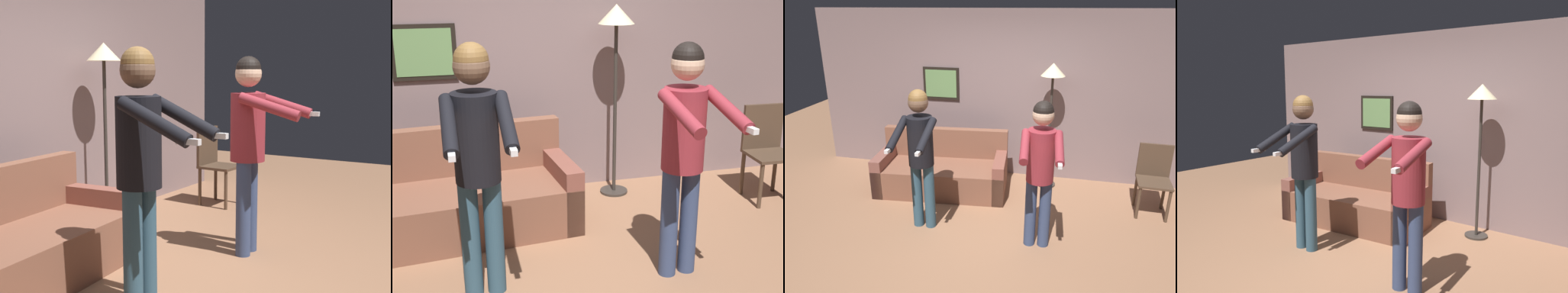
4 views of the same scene
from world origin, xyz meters
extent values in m
plane|color=#936649|center=(0.00, 0.00, 0.00)|extent=(12.00, 12.00, 0.00)
cube|color=gray|center=(0.00, 2.05, 1.30)|extent=(6.40, 0.06, 2.60)
cube|color=black|center=(-1.09, 2.01, 1.46)|extent=(0.59, 0.02, 0.51)
cube|color=#669356|center=(-1.09, 2.00, 1.46)|extent=(0.51, 0.01, 0.43)
cube|color=brown|center=(-0.85, 1.18, 0.21)|extent=(1.97, 1.03, 0.42)
cube|color=brown|center=(-0.88, 1.53, 0.65)|extent=(1.90, 0.32, 0.45)
cube|color=brown|center=(-1.72, 1.09, 0.29)|extent=(0.24, 0.86, 0.58)
cube|color=brown|center=(0.02, 1.26, 0.29)|extent=(0.24, 0.86, 0.58)
cylinder|color=#332D28|center=(0.67, 1.71, 0.01)|extent=(0.28, 0.28, 0.02)
cylinder|color=#332D28|center=(0.67, 1.71, 0.86)|extent=(0.04, 0.04, 1.68)
cone|color=#F9EAB7|center=(0.67, 1.71, 1.79)|extent=(0.34, 0.34, 0.18)
cylinder|color=#2F5266|center=(-0.84, 0.19, 0.42)|extent=(0.13, 0.13, 0.84)
cylinder|color=#2F5266|center=(-0.68, 0.20, 0.42)|extent=(0.13, 0.13, 0.84)
cylinder|color=black|center=(-0.76, 0.19, 1.14)|extent=(0.30, 0.30, 0.60)
sphere|color=brown|center=(-0.76, 0.19, 1.61)|extent=(0.23, 0.23, 0.23)
sphere|color=brown|center=(-0.76, 0.19, 1.65)|extent=(0.22, 0.22, 0.22)
cylinder|color=black|center=(-0.93, -0.05, 1.31)|extent=(0.10, 0.52, 0.30)
cube|color=white|center=(-0.93, -0.29, 1.20)|extent=(0.04, 0.15, 0.04)
cylinder|color=black|center=(-0.59, -0.05, 1.31)|extent=(0.10, 0.52, 0.30)
cube|color=white|center=(-0.59, -0.29, 1.20)|extent=(0.04, 0.15, 0.04)
cylinder|color=#34446B|center=(0.58, 0.09, 0.41)|extent=(0.13, 0.13, 0.83)
cylinder|color=#34446B|center=(0.74, 0.10, 0.41)|extent=(0.13, 0.13, 0.83)
cylinder|color=maroon|center=(0.66, 0.10, 1.12)|extent=(0.30, 0.30, 0.59)
sphere|color=#D8AD8E|center=(0.66, 0.10, 1.58)|extent=(0.23, 0.23, 0.23)
sphere|color=black|center=(0.66, 0.10, 1.62)|extent=(0.22, 0.22, 0.22)
cylinder|color=maroon|center=(0.50, -0.16, 1.32)|extent=(0.13, 0.53, 0.23)
cylinder|color=maroon|center=(0.84, -0.14, 1.32)|extent=(0.13, 0.53, 0.23)
cube|color=white|center=(0.86, -0.39, 1.24)|extent=(0.05, 0.15, 0.04)
camera|label=1|loc=(-3.56, -1.94, 1.61)|focal=50.00mm
camera|label=2|loc=(-0.93, -3.24, 2.17)|focal=50.00mm
camera|label=3|loc=(0.87, -3.75, 2.66)|focal=35.00mm
camera|label=4|loc=(2.36, -2.68, 1.84)|focal=35.00mm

